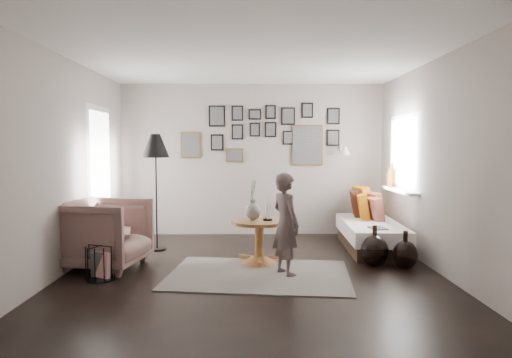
{
  "coord_description": "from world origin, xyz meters",
  "views": [
    {
      "loc": [
        -0.01,
        -5.49,
        1.52
      ],
      "look_at": [
        0.05,
        0.5,
        1.1
      ],
      "focal_mm": 32.0,
      "sensor_mm": 36.0,
      "label": 1
    }
  ],
  "objects_px": {
    "floor_lamp": "(156,150)",
    "demijohn_large": "(374,251)",
    "magazine_basket": "(100,263)",
    "demijohn_small": "(405,255)",
    "child": "(286,224)",
    "daybed": "(369,230)",
    "armchair": "(105,234)",
    "pedestal_table": "(259,244)",
    "vase": "(253,208)"
  },
  "relations": [
    {
      "from": "floor_lamp",
      "to": "demijohn_large",
      "type": "relative_size",
      "value": 3.24
    },
    {
      "from": "magazine_basket",
      "to": "demijohn_small",
      "type": "relative_size",
      "value": 0.84
    },
    {
      "from": "floor_lamp",
      "to": "child",
      "type": "xyz_separation_m",
      "value": [
        1.8,
        -1.34,
        -0.87
      ]
    },
    {
      "from": "child",
      "to": "daybed",
      "type": "bearing_deg",
      "value": -71.99
    },
    {
      "from": "daybed",
      "to": "demijohn_large",
      "type": "relative_size",
      "value": 3.55
    },
    {
      "from": "magazine_basket",
      "to": "child",
      "type": "distance_m",
      "value": 2.19
    },
    {
      "from": "daybed",
      "to": "demijohn_large",
      "type": "distance_m",
      "value": 1.11
    },
    {
      "from": "daybed",
      "to": "armchair",
      "type": "height_order",
      "value": "daybed"
    },
    {
      "from": "daybed",
      "to": "armchair",
      "type": "bearing_deg",
      "value": -160.28
    },
    {
      "from": "demijohn_small",
      "to": "child",
      "type": "xyz_separation_m",
      "value": [
        -1.51,
        -0.24,
        0.43
      ]
    },
    {
      "from": "pedestal_table",
      "to": "child",
      "type": "relative_size",
      "value": 0.6
    },
    {
      "from": "pedestal_table",
      "to": "magazine_basket",
      "type": "distance_m",
      "value": 1.97
    },
    {
      "from": "vase",
      "to": "floor_lamp",
      "type": "height_order",
      "value": "floor_lamp"
    },
    {
      "from": "daybed",
      "to": "child",
      "type": "xyz_separation_m",
      "value": [
        -1.38,
        -1.45,
        0.33
      ]
    },
    {
      "from": "armchair",
      "to": "floor_lamp",
      "type": "height_order",
      "value": "floor_lamp"
    },
    {
      "from": "floor_lamp",
      "to": "child",
      "type": "height_order",
      "value": "floor_lamp"
    },
    {
      "from": "pedestal_table",
      "to": "magazine_basket",
      "type": "height_order",
      "value": "pedestal_table"
    },
    {
      "from": "demijohn_large",
      "to": "armchair",
      "type": "bearing_deg",
      "value": -179.44
    },
    {
      "from": "daybed",
      "to": "demijohn_small",
      "type": "distance_m",
      "value": 1.22
    },
    {
      "from": "vase",
      "to": "floor_lamp",
      "type": "distance_m",
      "value": 1.79
    },
    {
      "from": "armchair",
      "to": "vase",
      "type": "bearing_deg",
      "value": -72.81
    },
    {
      "from": "pedestal_table",
      "to": "armchair",
      "type": "relative_size",
      "value": 0.76
    },
    {
      "from": "pedestal_table",
      "to": "floor_lamp",
      "type": "relative_size",
      "value": 0.43
    },
    {
      "from": "pedestal_table",
      "to": "floor_lamp",
      "type": "xyz_separation_m",
      "value": [
        -1.5,
        0.81,
        1.21
      ]
    },
    {
      "from": "armchair",
      "to": "demijohn_large",
      "type": "distance_m",
      "value": 3.41
    },
    {
      "from": "armchair",
      "to": "floor_lamp",
      "type": "relative_size",
      "value": 0.56
    },
    {
      "from": "armchair",
      "to": "magazine_basket",
      "type": "bearing_deg",
      "value": -158.33
    },
    {
      "from": "vase",
      "to": "child",
      "type": "distance_m",
      "value": 0.68
    },
    {
      "from": "vase",
      "to": "pedestal_table",
      "type": "bearing_deg",
      "value": -14.04
    },
    {
      "from": "vase",
      "to": "demijohn_small",
      "type": "xyz_separation_m",
      "value": [
        1.89,
        -0.31,
        -0.55
      ]
    },
    {
      "from": "vase",
      "to": "demijohn_large",
      "type": "bearing_deg",
      "value": -6.87
    },
    {
      "from": "vase",
      "to": "magazine_basket",
      "type": "xyz_separation_m",
      "value": [
        -1.76,
        -0.72,
        -0.54
      ]
    },
    {
      "from": "magazine_basket",
      "to": "pedestal_table",
      "type": "bearing_deg",
      "value": 20.76
    },
    {
      "from": "daybed",
      "to": "demijohn_small",
      "type": "xyz_separation_m",
      "value": [
        0.13,
        -1.21,
        -0.1
      ]
    },
    {
      "from": "magazine_basket",
      "to": "demijohn_small",
      "type": "height_order",
      "value": "demijohn_small"
    },
    {
      "from": "magazine_basket",
      "to": "demijohn_large",
      "type": "bearing_deg",
      "value": 9.13
    },
    {
      "from": "pedestal_table",
      "to": "daybed",
      "type": "xyz_separation_m",
      "value": [
        1.68,
        0.93,
        0.01
      ]
    },
    {
      "from": "child",
      "to": "floor_lamp",
      "type": "bearing_deg",
      "value": 24.96
    },
    {
      "from": "pedestal_table",
      "to": "vase",
      "type": "height_order",
      "value": "vase"
    },
    {
      "from": "vase",
      "to": "demijohn_small",
      "type": "relative_size",
      "value": 1.08
    },
    {
      "from": "floor_lamp",
      "to": "daybed",
      "type": "bearing_deg",
      "value": 2.07
    },
    {
      "from": "demijohn_small",
      "to": "child",
      "type": "distance_m",
      "value": 1.59
    },
    {
      "from": "pedestal_table",
      "to": "floor_lamp",
      "type": "height_order",
      "value": "floor_lamp"
    },
    {
      "from": "armchair",
      "to": "demijohn_large",
      "type": "relative_size",
      "value": 1.81
    },
    {
      "from": "daybed",
      "to": "floor_lamp",
      "type": "bearing_deg",
      "value": -175.49
    },
    {
      "from": "vase",
      "to": "magazine_basket",
      "type": "distance_m",
      "value": 1.97
    },
    {
      "from": "magazine_basket",
      "to": "demijohn_large",
      "type": "relative_size",
      "value": 0.77
    },
    {
      "from": "magazine_basket",
      "to": "floor_lamp",
      "type": "bearing_deg",
      "value": 77.36
    },
    {
      "from": "magazine_basket",
      "to": "child",
      "type": "height_order",
      "value": "child"
    },
    {
      "from": "pedestal_table",
      "to": "demijohn_large",
      "type": "bearing_deg",
      "value": -6.47
    }
  ]
}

